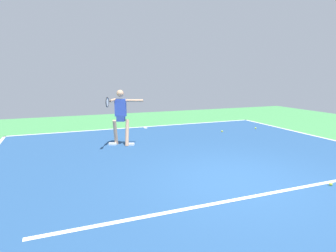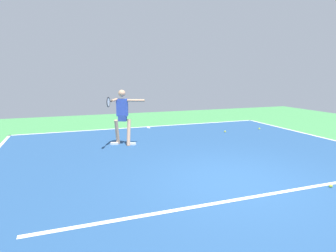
% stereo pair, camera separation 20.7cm
% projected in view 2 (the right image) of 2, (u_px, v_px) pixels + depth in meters
% --- Properties ---
extents(ground_plane, '(23.12, 23.12, 0.00)m').
position_uv_depth(ground_plane, '(237.00, 182.00, 5.95)').
color(ground_plane, '#428E4C').
extents(court_surface, '(10.72, 13.83, 0.00)m').
position_uv_depth(court_surface, '(237.00, 182.00, 5.95)').
color(court_surface, navy).
rests_on(court_surface, ground_plane).
extents(court_line_baseline_near, '(10.72, 0.10, 0.01)m').
position_uv_depth(court_line_baseline_near, '(147.00, 127.00, 12.31)').
color(court_line_baseline_near, white).
rests_on(court_line_baseline_near, ground_plane).
extents(court_line_service, '(8.04, 0.10, 0.01)m').
position_uv_depth(court_line_service, '(260.00, 196.00, 5.25)').
color(court_line_service, white).
rests_on(court_line_service, ground_plane).
extents(court_line_centre_mark, '(0.10, 0.30, 0.01)m').
position_uv_depth(court_line_centre_mark, '(149.00, 127.00, 12.12)').
color(court_line_centre_mark, white).
rests_on(court_line_centre_mark, ground_plane).
extents(tennis_player, '(1.27, 1.13, 1.77)m').
position_uv_depth(tennis_player, '(122.00, 114.00, 8.90)').
color(tennis_player, tan).
rests_on(tennis_player, ground_plane).
extents(tennis_ball_by_baseline, '(0.07, 0.07, 0.07)m').
position_uv_depth(tennis_ball_by_baseline, '(225.00, 132.00, 11.09)').
color(tennis_ball_by_baseline, yellow).
rests_on(tennis_ball_by_baseline, ground_plane).
extents(tennis_ball_near_service_line, '(0.07, 0.07, 0.07)m').
position_uv_depth(tennis_ball_near_service_line, '(259.00, 129.00, 11.71)').
color(tennis_ball_near_service_line, '#CCE033').
rests_on(tennis_ball_near_service_line, ground_plane).
extents(tennis_ball_by_sideline, '(0.07, 0.07, 0.07)m').
position_uv_depth(tennis_ball_by_sideline, '(331.00, 186.00, 5.64)').
color(tennis_ball_by_sideline, '#C6E53D').
rests_on(tennis_ball_by_sideline, ground_plane).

